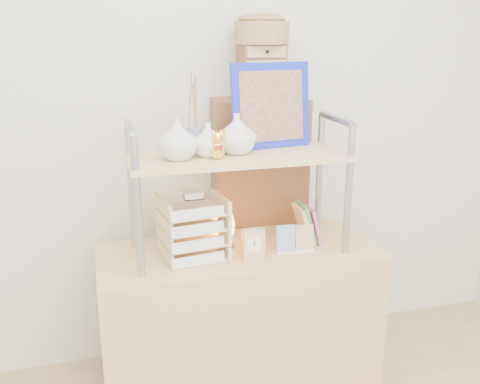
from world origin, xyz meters
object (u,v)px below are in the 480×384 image
object	(u,v)px
cabinet	(258,232)
salt_lamp	(222,226)
desk	(239,326)
letter_tray	(194,231)

from	to	relation	value
cabinet	salt_lamp	bearing A→B (deg)	-124.77
desk	salt_lamp	distance (m)	0.48
desk	cabinet	bearing A→B (deg)	61.14
salt_lamp	desk	bearing A→B (deg)	-40.50
desk	salt_lamp	size ratio (longest dim) A/B	6.38
letter_tray	salt_lamp	bearing A→B (deg)	30.52
cabinet	salt_lamp	world-z (taller)	cabinet
cabinet	letter_tray	bearing A→B (deg)	-130.18
desk	salt_lamp	bearing A→B (deg)	139.50
cabinet	salt_lamp	xyz separation A→B (m)	(-0.27, -0.32, 0.17)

